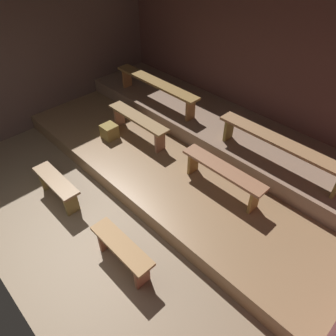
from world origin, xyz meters
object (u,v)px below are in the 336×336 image
at_px(wooden_crate_lower, 110,131).
at_px(bench_middle_left, 156,85).
at_px(bench_lower_left, 138,121).
at_px(bench_lower_right, 223,173).
at_px(bench_floor_right, 122,250).
at_px(bench_middle_right, 280,145).
at_px(bench_floor_left, 57,185).

bearing_deg(wooden_crate_lower, bench_middle_left, 91.42).
bearing_deg(bench_lower_left, bench_lower_right, 0.00).
xyz_separation_m(bench_floor_right, bench_lower_right, (0.15, 1.83, 0.30)).
bearing_deg(bench_middle_right, bench_floor_left, -130.15).
height_order(bench_lower_left, wooden_crate_lower, bench_lower_left).
relative_size(bench_middle_right, wooden_crate_lower, 7.96).
bearing_deg(bench_middle_right, wooden_crate_lower, -155.93).
height_order(bench_middle_left, wooden_crate_lower, bench_middle_left).
xyz_separation_m(bench_floor_right, wooden_crate_lower, (-2.21, 1.42, 0.08)).
relative_size(bench_floor_left, bench_floor_right, 1.00).
xyz_separation_m(bench_floor_left, bench_lower_left, (-0.15, 1.83, 0.30)).
relative_size(bench_floor_left, wooden_crate_lower, 3.77).
height_order(bench_floor_right, bench_middle_left, bench_middle_left).
xyz_separation_m(bench_lower_left, wooden_crate_lower, (-0.37, -0.41, -0.22)).
bearing_deg(bench_floor_left, bench_floor_right, 0.00).
relative_size(bench_lower_left, bench_lower_right, 1.00).
bearing_deg(bench_middle_right, bench_middle_left, 180.00).
bearing_deg(bench_floor_left, bench_lower_right, 44.86).
bearing_deg(bench_lower_right, bench_floor_left, -135.14).
bearing_deg(wooden_crate_lower, bench_middle_right, 24.07).
xyz_separation_m(bench_lower_right, bench_middle_left, (-2.39, 0.83, 0.30)).
relative_size(bench_lower_right, wooden_crate_lower, 5.30).
relative_size(bench_floor_left, bench_lower_right, 0.71).
distance_m(bench_lower_right, wooden_crate_lower, 2.41).
distance_m(bench_lower_left, wooden_crate_lower, 0.59).
relative_size(bench_floor_right, bench_lower_left, 0.71).
bearing_deg(wooden_crate_lower, bench_lower_right, 9.77).
distance_m(bench_lower_right, bench_middle_left, 2.55).
distance_m(bench_lower_left, bench_lower_right, 1.99).
relative_size(bench_floor_left, bench_lower_left, 0.71).
bearing_deg(bench_lower_right, bench_middle_right, 63.99).
distance_m(bench_floor_right, wooden_crate_lower, 2.63).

